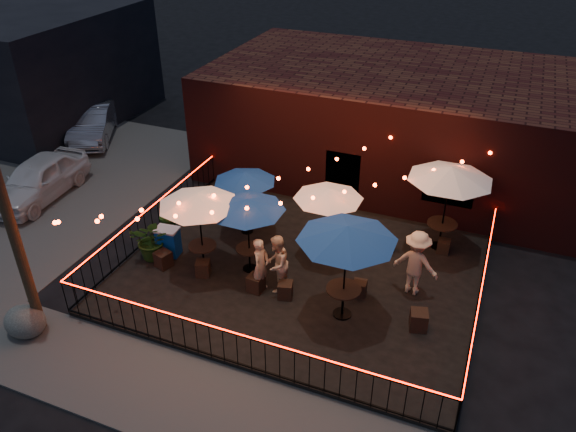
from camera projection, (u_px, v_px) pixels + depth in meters
name	position (u px, v px, depth m)	size (l,w,h in m)	color
ground	(272.00, 317.00, 14.91)	(110.00, 110.00, 0.00)	black
patio	(299.00, 273.00, 16.45)	(10.00, 8.00, 0.15)	black
sidewalk	(213.00, 409.00, 12.33)	(18.00, 2.50, 0.05)	#4A4744
parking_lot	(32.00, 175.00, 21.92)	(11.00, 12.00, 0.02)	#4A4744
brick_building	(400.00, 121.00, 21.43)	(14.00, 8.00, 4.00)	black
utility_pole	(1.00, 193.00, 12.50)	(0.26, 0.26, 8.00)	#3A2917
fence_front	(237.00, 350.00, 12.99)	(10.00, 0.04, 1.04)	black
fence_left	(152.00, 222.00, 17.75)	(0.04, 8.00, 1.04)	black
fence_right	(479.00, 299.00, 14.54)	(0.04, 8.00, 1.04)	black
festoon_lights	(262.00, 199.00, 15.26)	(10.02, 8.72, 1.32)	#FF300D
cafe_table_0	(198.00, 200.00, 15.39)	(2.61, 2.61, 2.49)	black
cafe_table_1	(245.00, 178.00, 17.19)	(1.99, 1.99, 2.15)	black
cafe_table_2	(247.00, 205.00, 15.37)	(2.80, 2.80, 2.37)	black
cafe_table_3	(328.00, 194.00, 16.10)	(2.66, 2.66, 2.25)	black
cafe_table_4	(347.00, 234.00, 13.48)	(3.29, 3.29, 2.77)	black
cafe_table_5	(451.00, 174.00, 16.15)	(3.32, 3.32, 2.76)	black
bistro_chair_0	(163.00, 259.00, 16.48)	(0.41, 0.41, 0.49)	black
bistro_chair_1	(203.00, 268.00, 16.13)	(0.39, 0.39, 0.47)	black
bistro_chair_2	(205.00, 208.00, 19.01)	(0.39, 0.39, 0.46)	black
bistro_chair_3	(262.00, 217.00, 18.50)	(0.40, 0.40, 0.47)	black
bistro_chair_4	(256.00, 283.00, 15.53)	(0.41, 0.41, 0.49)	black
bistro_chair_5	(285.00, 290.00, 15.29)	(0.39, 0.39, 0.46)	black
bistro_chair_6	(314.00, 231.00, 17.87)	(0.35, 0.35, 0.42)	black
bistro_chair_7	(345.00, 237.00, 17.46)	(0.43, 0.43, 0.51)	black
bistro_chair_8	(360.00, 288.00, 15.38)	(0.37, 0.37, 0.44)	black
bistro_chair_9	(419.00, 320.00, 14.23)	(0.44, 0.44, 0.52)	black
bistro_chair_10	(389.00, 244.00, 17.23)	(0.35, 0.35, 0.41)	black
bistro_chair_11	(444.00, 246.00, 17.12)	(0.36, 0.36, 0.42)	black
patron_a	(261.00, 265.00, 15.27)	(0.60, 0.39, 1.65)	beige
patron_b	(277.00, 264.00, 15.27)	(0.83, 0.65, 1.71)	beige
patron_c	(416.00, 263.00, 15.12)	(1.24, 0.72, 1.93)	tan
potted_shrub_a	(152.00, 240.00, 16.64)	(1.16, 1.01, 1.29)	#123C0D
potted_shrub_b	(169.00, 216.00, 17.84)	(0.70, 0.56, 1.26)	#0F350D
potted_shrub_c	(226.00, 196.00, 18.88)	(0.73, 0.73, 1.30)	#193F0E
cooler	(168.00, 241.00, 16.90)	(0.74, 0.57, 0.91)	#0842B6
boulder	(25.00, 321.00, 14.21)	(0.99, 0.84, 0.77)	#444540
car_white	(38.00, 179.00, 20.06)	(1.73, 4.30, 1.46)	silver
car_silver	(93.00, 123.00, 24.60)	(1.52, 4.35, 1.43)	#9D9CA5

